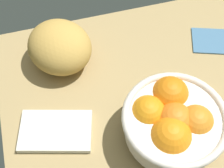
{
  "coord_description": "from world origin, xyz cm",
  "views": [
    {
      "loc": [
        -19.26,
        -36.27,
        68.05
      ],
      "look_at": [
        -8.69,
        2.74,
        5.0
      ],
      "focal_mm": 52.73,
      "sensor_mm": 36.0,
      "label": 1
    }
  ],
  "objects_px": {
    "fruit_bowl": "(173,121)",
    "napkin_folded": "(56,131)",
    "bread_loaf": "(60,47)",
    "napkin_spare": "(219,41)"
  },
  "relations": [
    {
      "from": "fruit_bowl",
      "to": "napkin_spare",
      "type": "distance_m",
      "value": 0.32
    },
    {
      "from": "fruit_bowl",
      "to": "bread_loaf",
      "type": "distance_m",
      "value": 0.33
    },
    {
      "from": "bread_loaf",
      "to": "napkin_spare",
      "type": "bearing_deg",
      "value": -6.79
    },
    {
      "from": "napkin_folded",
      "to": "napkin_spare",
      "type": "height_order",
      "value": "napkin_folded"
    },
    {
      "from": "napkin_spare",
      "to": "bread_loaf",
      "type": "bearing_deg",
      "value": 173.21
    },
    {
      "from": "bread_loaf",
      "to": "napkin_folded",
      "type": "height_order",
      "value": "bread_loaf"
    },
    {
      "from": "fruit_bowl",
      "to": "napkin_folded",
      "type": "xyz_separation_m",
      "value": [
        -0.24,
        0.07,
        -0.06
      ]
    },
    {
      "from": "fruit_bowl",
      "to": "napkin_spare",
      "type": "height_order",
      "value": "fruit_bowl"
    },
    {
      "from": "bread_loaf",
      "to": "napkin_folded",
      "type": "distance_m",
      "value": 0.21
    },
    {
      "from": "bread_loaf",
      "to": "napkin_folded",
      "type": "relative_size",
      "value": 1.04
    }
  ]
}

